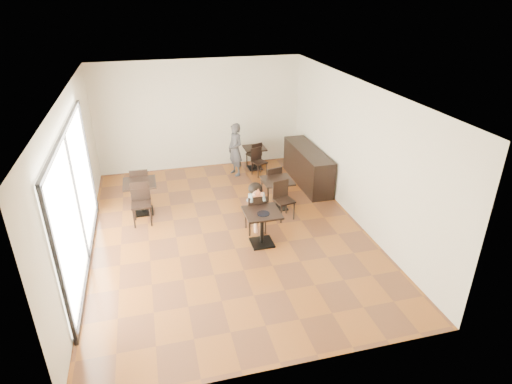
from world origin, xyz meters
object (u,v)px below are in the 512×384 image
object	(u,v)px
chair_left_b	(141,205)
chair_back_b	(259,162)
cafe_table_left	(141,197)
chair_back_a	(254,155)
chair_mid_a	(271,182)
chair_mid_b	(284,201)
adult_patron	(235,150)
chair_left_a	(140,185)
child	(255,208)
child_table	(262,228)
child_chair	(255,213)
cafe_table_mid	(277,194)
cafe_table_back	(255,158)

from	to	relation	value
chair_left_b	chair_back_b	xyz separation A→B (m)	(3.35, 2.02, -0.08)
cafe_table_left	chair_back_a	world-z (taller)	cafe_table_left
chair_mid_a	chair_mid_b	world-z (taller)	same
cafe_table_left	chair_back_b	xyz separation A→B (m)	(3.35, 1.47, -0.00)
adult_patron	chair_left_a	size ratio (longest dim) A/B	1.58
chair_mid_a	adult_patron	bearing A→B (deg)	-85.47
child	adult_patron	xyz separation A→B (m)	(0.25, 3.27, 0.18)
chair_left_a	child_table	bearing A→B (deg)	134.54
adult_patron	chair_back_b	distance (m)	0.79
adult_patron	chair_mid_b	xyz separation A→B (m)	(0.55, -2.86, -0.31)
chair_left_b	child_chair	bearing A→B (deg)	-20.41
chair_mid_a	chair_mid_b	size ratio (longest dim) A/B	1.00
cafe_table_mid	cafe_table_back	xyz separation A→B (m)	(0.10, 2.61, -0.04)
child	chair_left_a	world-z (taller)	child
chair_mid_a	chair_left_b	world-z (taller)	chair_left_b
chair_left_a	chair_back_b	bearing A→B (deg)	-162.74
chair_left_a	chair_back_a	world-z (taller)	chair_left_a
child_table	adult_patron	distance (m)	3.85
cafe_table_back	chair_mid_a	world-z (taller)	chair_mid_a
cafe_table_mid	chair_left_a	distance (m)	3.44
chair_mid_a	chair_back_b	bearing A→B (deg)	-106.56
cafe_table_left	cafe_table_back	xyz separation A→B (m)	(3.35, 2.02, -0.07)
child_chair	chair_mid_a	bearing A→B (deg)	-118.01
cafe_table_left	chair_back_a	size ratio (longest dim) A/B	1.00
child	cafe_table_left	size ratio (longest dim) A/B	1.46
child_chair	cafe_table_mid	bearing A→B (deg)	-129.93
child_chair	cafe_table_mid	world-z (taller)	child_chair
chair_mid_a	child_table	bearing A→B (deg)	55.92
child_chair	chair_left_b	distance (m)	2.64
child_chair	adult_patron	distance (m)	3.30
cafe_table_mid	chair_left_b	xyz separation A→B (m)	(-3.25, 0.04, 0.11)
child	cafe_table_back	bearing A→B (deg)	75.82
chair_back_b	chair_mid_a	bearing A→B (deg)	-114.49
cafe_table_back	chair_back_a	xyz separation A→B (m)	(0.00, 0.10, 0.07)
chair_left_a	chair_left_b	distance (m)	1.10
cafe_table_back	chair_left_b	bearing A→B (deg)	-142.46
child_chair	chair_left_a	distance (m)	3.22
cafe_table_left	chair_mid_a	bearing A→B (deg)	-0.73
child_chair	chair_left_a	xyz separation A→B (m)	(-2.45, 2.10, 0.02)
cafe_table_back	chair_mid_a	size ratio (longest dim) A/B	0.73
child_table	chair_left_a	size ratio (longest dim) A/B	0.80
chair_mid_a	chair_back_a	bearing A→B (deg)	-105.43
chair_mid_a	cafe_table_mid	bearing A→B (deg)	77.22
chair_mid_b	cafe_table_back	bearing A→B (deg)	75.41
chair_mid_b	chair_left_b	xyz separation A→B (m)	(-3.25, 0.59, 0.03)
chair_left_a	chair_back_a	size ratio (longest dim) A/B	1.21
child	cafe_table_back	world-z (taller)	child
child	cafe_table_back	size ratio (longest dim) A/B	1.76
cafe_table_mid	cafe_table_left	world-z (taller)	cafe_table_left
child_chair	cafe_table_back	distance (m)	3.69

